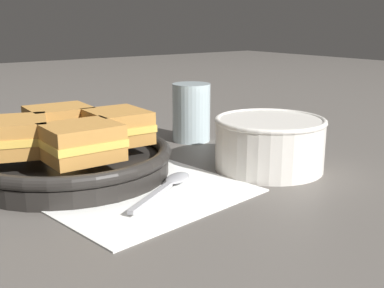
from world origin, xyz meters
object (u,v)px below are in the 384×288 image
(sandwich_far_right, at_px, (59,122))
(drinking_glass, at_px, (191,112))
(sandwich_far_left, at_px, (117,126))
(soup_bowl, at_px, (269,140))
(skillet, at_px, (70,161))
(spoon, at_px, (171,183))
(sandwich_near_right, at_px, (82,142))
(sandwich_near_left, at_px, (17,136))

(sandwich_far_right, relative_size, drinking_glass, 0.93)
(sandwich_far_left, relative_size, drinking_glass, 0.92)
(soup_bowl, xyz_separation_m, skillet, (-0.25, 0.14, -0.02))
(sandwich_far_right, bearing_deg, sandwich_far_left, -55.30)
(spoon, distance_m, drinking_glass, 0.26)
(spoon, bearing_deg, sandwich_far_right, 78.27)
(soup_bowl, height_order, sandwich_near_right, sandwich_near_right)
(soup_bowl, height_order, sandwich_near_left, sandwich_near_left)
(sandwich_far_right, distance_m, drinking_glass, 0.25)
(sandwich_near_left, distance_m, sandwich_far_right, 0.10)
(drinking_glass, bearing_deg, sandwich_far_right, 178.92)
(spoon, bearing_deg, sandwich_near_right, 116.14)
(sandwich_near_right, distance_m, drinking_glass, 0.30)
(soup_bowl, bearing_deg, spoon, 174.84)
(skillet, height_order, sandwich_near_right, sandwich_near_right)
(skillet, bearing_deg, sandwich_far_right, 78.02)
(spoon, relative_size, sandwich_far_right, 1.46)
(spoon, relative_size, skillet, 0.38)
(sandwich_near_left, relative_size, sandwich_near_right, 1.22)
(soup_bowl, bearing_deg, sandwich_far_right, 137.87)
(skillet, height_order, drinking_glass, drinking_glass)
(spoon, distance_m, sandwich_far_right, 0.22)
(sandwich_far_left, bearing_deg, soup_bowl, -36.35)
(spoon, bearing_deg, sandwich_far_left, 65.52)
(soup_bowl, xyz_separation_m, spoon, (-0.16, 0.01, -0.04))
(sandwich_near_right, relative_size, drinking_glass, 0.89)
(soup_bowl, distance_m, sandwich_near_left, 0.35)
(soup_bowl, relative_size, spoon, 1.14)
(sandwich_near_left, bearing_deg, drinking_glass, 8.92)
(soup_bowl, relative_size, sandwich_far_left, 1.70)
(sandwich_near_left, distance_m, sandwich_far_left, 0.14)
(sandwich_far_right, height_order, drinking_glass, drinking_glass)
(sandwich_near_right, height_order, sandwich_far_right, same)
(spoon, relative_size, drinking_glass, 1.36)
(sandwich_near_left, distance_m, drinking_glass, 0.33)
(sandwich_far_right, bearing_deg, skillet, -101.98)
(spoon, distance_m, sandwich_near_right, 0.13)
(spoon, xyz_separation_m, sandwich_near_left, (-0.15, 0.14, 0.06))
(spoon, relative_size, sandwich_near_right, 1.52)
(spoon, xyz_separation_m, sandwich_far_right, (-0.07, 0.20, 0.06))
(sandwich_far_right, bearing_deg, sandwich_near_right, -100.30)
(skillet, distance_m, drinking_glass, 0.27)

